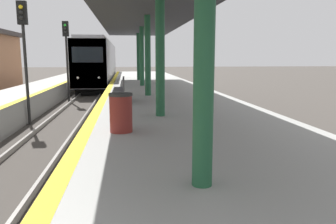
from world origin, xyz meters
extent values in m
cube|color=black|center=(0.00, 31.66, 0.28)|extent=(2.23, 17.18, 0.55)
cube|color=#99999E|center=(0.00, 31.66, 2.32)|extent=(2.63, 19.08, 3.53)
cube|color=red|center=(0.00, 22.20, 2.32)|extent=(2.57, 0.16, 3.46)
cube|color=black|center=(0.00, 22.14, 2.93)|extent=(2.10, 0.06, 1.06)
cube|color=gray|center=(0.00, 31.66, 4.20)|extent=(2.23, 18.13, 0.24)
sphere|color=white|center=(-0.72, 22.14, 1.34)|extent=(0.18, 0.18, 0.18)
sphere|color=white|center=(0.72, 22.14, 1.34)|extent=(0.18, 0.18, 0.18)
cylinder|color=black|center=(-1.37, 12.55, 2.00)|extent=(0.12, 0.12, 4.00)
cube|color=black|center=(-1.37, 12.55, 4.45)|extent=(0.36, 0.20, 0.90)
sphere|color=yellow|center=(-1.37, 12.42, 4.66)|extent=(0.16, 0.16, 0.16)
sphere|color=black|center=(-1.37, 12.42, 4.45)|extent=(0.16, 0.16, 0.16)
sphere|color=black|center=(-1.37, 12.42, 4.25)|extent=(0.16, 0.16, 0.16)
cylinder|color=black|center=(-0.97, 19.67, 2.00)|extent=(0.12, 0.12, 4.00)
cube|color=black|center=(-0.97, 19.67, 4.45)|extent=(0.36, 0.20, 0.90)
sphere|color=green|center=(-0.97, 19.54, 4.66)|extent=(0.16, 0.16, 0.16)
sphere|color=black|center=(-0.97, 19.54, 4.45)|extent=(0.16, 0.16, 0.16)
sphere|color=black|center=(-0.97, 19.54, 4.25)|extent=(0.16, 0.16, 0.16)
cylinder|color=#1E5133|center=(3.58, 2.78, 2.80)|extent=(0.27, 0.27, 3.52)
cylinder|color=#1E5133|center=(3.58, 8.12, 2.80)|extent=(0.27, 0.27, 3.52)
cylinder|color=#1E5133|center=(3.58, 13.46, 2.80)|extent=(0.27, 0.27, 3.52)
cylinder|color=#1E5133|center=(3.58, 18.80, 2.80)|extent=(0.27, 0.27, 3.52)
cylinder|color=#1E5133|center=(3.58, 24.14, 2.80)|extent=(0.27, 0.27, 3.52)
cube|color=#2D2D33|center=(3.58, 13.46, 4.66)|extent=(4.57, 26.70, 0.20)
cylinder|color=maroon|center=(2.47, 6.12, 1.45)|extent=(0.51, 0.51, 0.83)
cylinder|color=#262626|center=(2.47, 6.12, 1.90)|extent=(0.54, 0.54, 0.06)
cube|color=#4C4C51|center=(2.31, 11.57, 1.48)|extent=(0.44, 1.95, 0.08)
cube|color=#4C4C51|center=(2.50, 11.57, 1.74)|extent=(0.06, 1.95, 0.44)
cube|color=#262628|center=(2.31, 10.79, 1.24)|extent=(0.35, 0.08, 0.40)
cube|color=#262628|center=(2.31, 12.35, 1.24)|extent=(0.35, 0.08, 0.40)
camera|label=1|loc=(2.60, -1.29, 2.72)|focal=35.00mm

